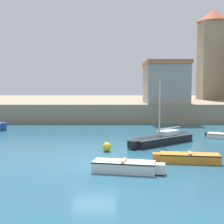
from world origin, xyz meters
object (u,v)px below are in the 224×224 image
object	(u,v)px
dinghy_orange_1	(187,157)
sailboat_black_4	(162,139)
mooring_buoy	(106,147)
harbor_shed_near_wharf	(165,82)
dinghy_white_2	(126,166)

from	to	relation	value
dinghy_orange_1	sailboat_black_4	bearing A→B (deg)	95.38
mooring_buoy	harbor_shed_near_wharf	xyz separation A→B (m)	(7.31, 19.67, 4.72)
dinghy_orange_1	mooring_buoy	distance (m)	5.76
mooring_buoy	dinghy_orange_1	bearing A→B (deg)	-33.39
dinghy_orange_1	sailboat_black_4	xyz separation A→B (m)	(-0.55, 5.82, 0.13)
sailboat_black_4	mooring_buoy	size ratio (longest dim) A/B	8.82
harbor_shed_near_wharf	sailboat_black_4	bearing A→B (deg)	-100.16
dinghy_white_2	mooring_buoy	xyz separation A→B (m)	(-1.08, 5.26, -0.00)
mooring_buoy	dinghy_white_2	bearing A→B (deg)	-78.38
dinghy_orange_1	dinghy_white_2	size ratio (longest dim) A/B	1.03
mooring_buoy	harbor_shed_near_wharf	world-z (taller)	harbor_shed_near_wharf
dinghy_orange_1	harbor_shed_near_wharf	world-z (taller)	harbor_shed_near_wharf
dinghy_white_2	sailboat_black_4	size ratio (longest dim) A/B	0.70
sailboat_black_4	dinghy_white_2	bearing A→B (deg)	-111.85
sailboat_black_4	harbor_shed_near_wharf	distance (m)	17.90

